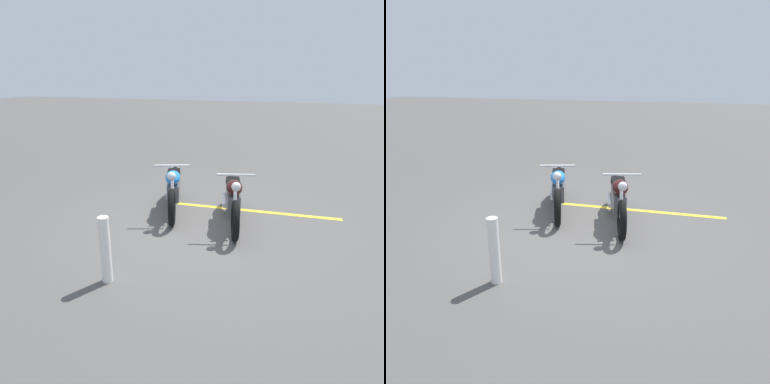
{
  "view_description": "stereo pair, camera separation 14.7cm",
  "coord_description": "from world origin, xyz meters",
  "views": [
    {
      "loc": [
        5.75,
        1.86,
        2.58
      ],
      "look_at": [
        0.13,
        0.0,
        0.65
      ],
      "focal_mm": 34.17,
      "sensor_mm": 36.0,
      "label": 1
    },
    {
      "loc": [
        5.79,
        1.72,
        2.58
      ],
      "look_at": [
        0.13,
        0.0,
        0.65
      ],
      "focal_mm": 34.17,
      "sensor_mm": 36.0,
      "label": 2
    }
  ],
  "objects": [
    {
      "name": "parking_stripe_near",
      "position": [
        -0.99,
        0.93,
        0.0
      ],
      "size": [
        0.25,
        3.2,
        0.01
      ],
      "primitive_type": "cube",
      "rotation": [
        0.0,
        0.0,
        1.61
      ],
      "color": "yellow",
      "rests_on": "ground"
    },
    {
      "name": "motorcycle_dark_foreground",
      "position": [
        -0.4,
        0.6,
        0.46
      ],
      "size": [
        2.18,
        0.82,
        1.04
      ],
      "rotation": [
        0.0,
        0.0,
        0.26
      ],
      "color": "black",
      "rests_on": "ground"
    },
    {
      "name": "motorcycle_bright_foreground",
      "position": [
        -0.64,
        -0.64,
        0.46
      ],
      "size": [
        2.15,
        0.89,
        1.04
      ],
      "rotation": [
        0.0,
        0.0,
        0.33
      ],
      "color": "black",
      "rests_on": "ground"
    },
    {
      "name": "bollard_post",
      "position": [
        2.14,
        -0.49,
        0.45
      ],
      "size": [
        0.14,
        0.14,
        0.89
      ],
      "primitive_type": "cylinder",
      "color": "white",
      "rests_on": "ground"
    },
    {
      "name": "ground_plane",
      "position": [
        0.0,
        0.0,
        0.0
      ],
      "size": [
        60.0,
        60.0,
        0.0
      ],
      "primitive_type": "plane",
      "color": "#514F4C"
    }
  ]
}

